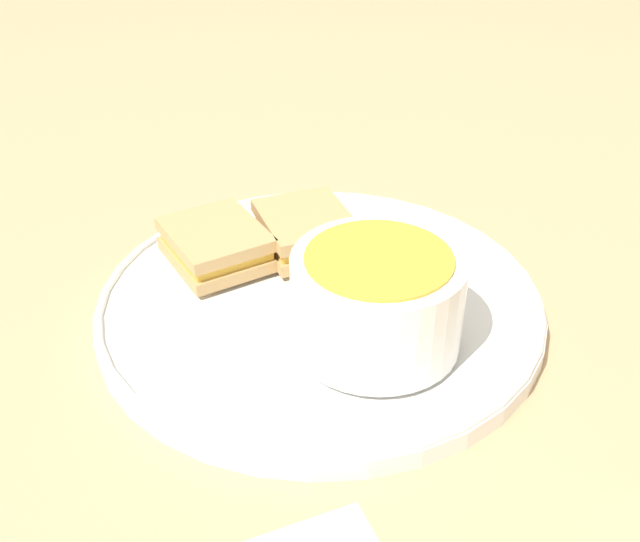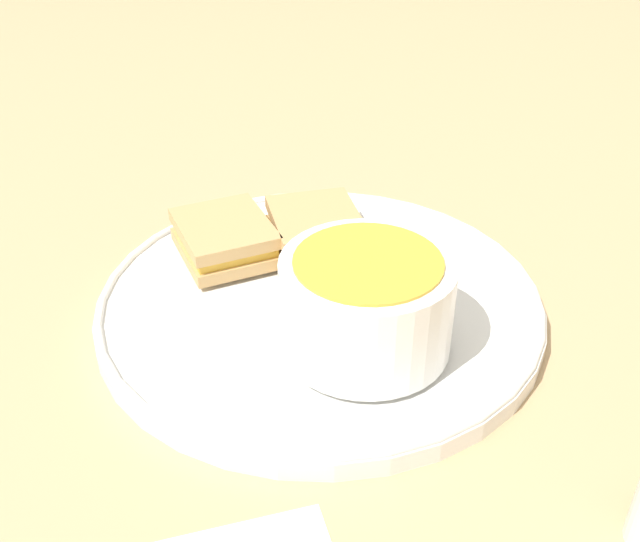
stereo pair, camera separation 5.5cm
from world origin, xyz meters
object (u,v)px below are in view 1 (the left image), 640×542
object	(u,v)px
soup_bowl	(377,300)
sandwich_half_far	(216,244)
spoon	(413,256)
sandwich_half_near	(307,230)

from	to	relation	value
soup_bowl	sandwich_half_far	distance (m)	0.16
soup_bowl	spoon	distance (m)	0.11
soup_bowl	sandwich_half_far	xyz separation A→B (m)	(0.12, 0.10, -0.02)
spoon	sandwich_half_far	distance (m)	0.16
sandwich_half_near	sandwich_half_far	world-z (taller)	same
soup_bowl	spoon	world-z (taller)	soup_bowl
sandwich_half_near	soup_bowl	bearing A→B (deg)	-168.57
spoon	sandwich_half_far	xyz separation A→B (m)	(0.03, 0.15, 0.01)
soup_bowl	sandwich_half_far	bearing A→B (deg)	39.75
sandwich_half_far	spoon	bearing A→B (deg)	-99.66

